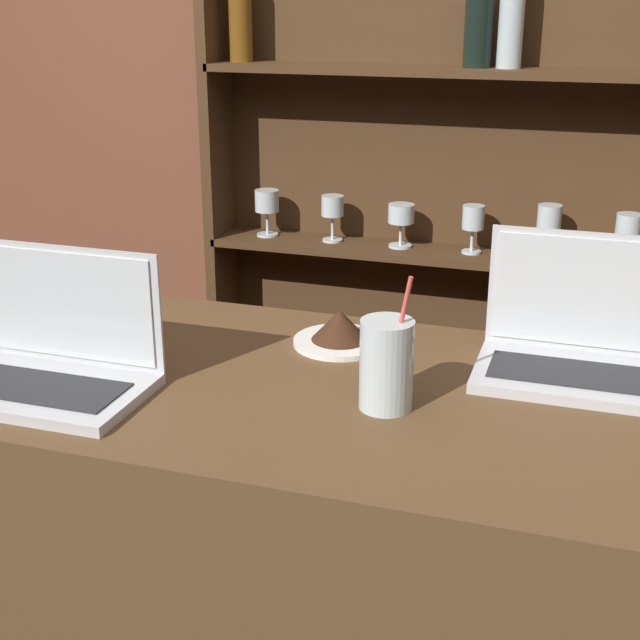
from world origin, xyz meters
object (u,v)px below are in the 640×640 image
at_px(laptop_near, 48,358).
at_px(laptop_far, 577,344).
at_px(water_glass, 387,364).
at_px(cake_plate, 340,330).

height_order(laptop_near, laptop_far, laptop_far).
relative_size(laptop_near, water_glass, 1.61).
bearing_deg(laptop_near, laptop_far, 21.45).
relative_size(laptop_near, cake_plate, 1.97).
relative_size(laptop_far, water_glass, 1.49).
relative_size(laptop_near, laptop_far, 1.09).
bearing_deg(laptop_far, laptop_near, -158.55).
xyz_separation_m(cake_plate, water_glass, (0.14, -0.23, 0.04)).
height_order(cake_plate, water_glass, water_glass).
distance_m(laptop_far, water_glass, 0.36).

